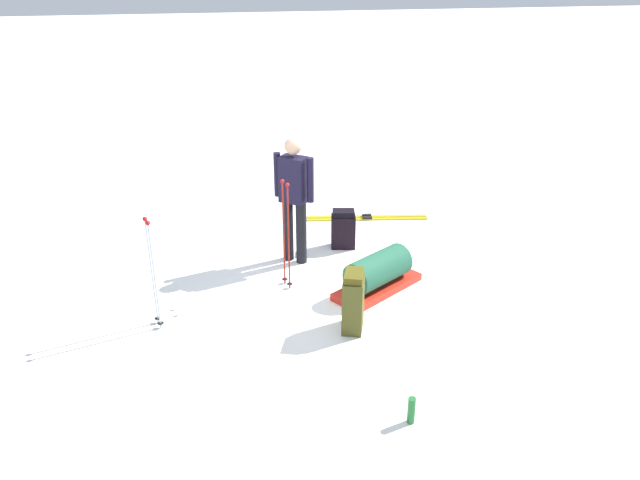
# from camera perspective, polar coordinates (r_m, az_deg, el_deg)

# --- Properties ---
(ground_plane) EXTENTS (80.00, 80.00, 0.00)m
(ground_plane) POSITION_cam_1_polar(r_m,az_deg,el_deg) (7.59, 0.00, -4.80)
(ground_plane) COLOR white
(skier_standing) EXTENTS (0.39, 0.46, 1.70)m
(skier_standing) POSITION_cam_1_polar(r_m,az_deg,el_deg) (7.96, -2.42, 4.26)
(skier_standing) COLOR black
(skier_standing) RESTS_ON ground_plane
(ski_pair_near) EXTENTS (0.48, 1.88, 0.05)m
(ski_pair_near) POSITION_cam_1_polar(r_m,az_deg,el_deg) (9.68, 4.36, 2.06)
(ski_pair_near) COLOR #B7A216
(ski_pair_near) RESTS_ON ground_plane
(backpack_large_dark) EXTENTS (0.29, 0.37, 0.55)m
(backpack_large_dark) POSITION_cam_1_polar(r_m,az_deg,el_deg) (8.62, 2.16, 1.00)
(backpack_large_dark) COLOR black
(backpack_large_dark) RESTS_ON ground_plane
(backpack_bright) EXTENTS (0.39, 0.32, 0.70)m
(backpack_bright) POSITION_cam_1_polar(r_m,az_deg,el_deg) (6.72, 3.09, -5.70)
(backpack_bright) COLOR #48471B
(backpack_bright) RESTS_ON ground_plane
(ski_poles_planted_near) EXTENTS (0.20, 0.11, 1.38)m
(ski_poles_planted_near) POSITION_cam_1_polar(r_m,az_deg,el_deg) (7.39, -3.16, 0.94)
(ski_poles_planted_near) COLOR maroon
(ski_poles_planted_near) RESTS_ON ground_plane
(ski_poles_planted_far) EXTENTS (0.18, 0.10, 1.29)m
(ski_poles_planted_far) POSITION_cam_1_polar(r_m,az_deg,el_deg) (6.82, -15.20, -2.53)
(ski_poles_planted_far) COLOR #ADB9C1
(ski_poles_planted_far) RESTS_ON ground_plane
(gear_sled) EXTENTS (1.02, 1.25, 0.49)m
(gear_sled) POSITION_cam_1_polar(r_m,az_deg,el_deg) (7.55, 5.36, -3.12)
(gear_sled) COLOR red
(gear_sled) RESTS_ON ground_plane
(thermos_bottle) EXTENTS (0.07, 0.07, 0.26)m
(thermos_bottle) POSITION_cam_1_polar(r_m,az_deg,el_deg) (5.66, 8.42, -15.29)
(thermos_bottle) COLOR #206A2D
(thermos_bottle) RESTS_ON ground_plane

